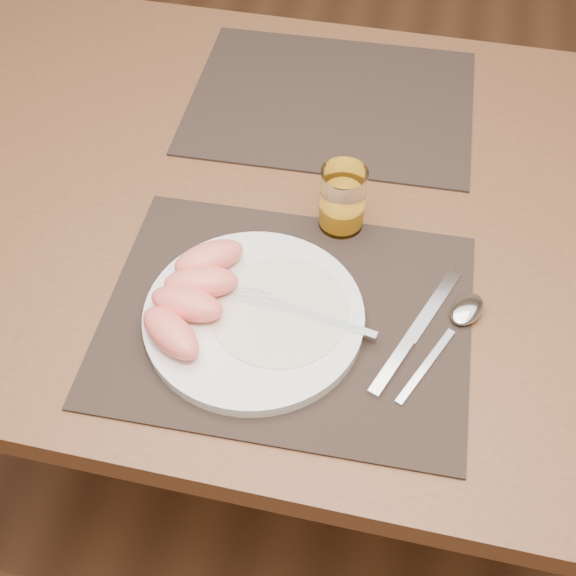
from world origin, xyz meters
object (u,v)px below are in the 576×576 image
(plate, at_px, (254,317))
(fork, at_px, (295,310))
(juice_glass, at_px, (342,202))
(placemat_near, at_px, (287,317))
(spoon, at_px, (461,317))
(knife, at_px, (410,340))
(placemat_far, at_px, (331,101))
(table, at_px, (317,236))

(plate, xyz_separation_m, fork, (0.05, 0.01, 0.01))
(juice_glass, bearing_deg, placemat_near, -102.34)
(spoon, bearing_deg, plate, -167.36)
(fork, distance_m, juice_glass, 0.18)
(placemat_near, xyz_separation_m, knife, (0.15, -0.01, 0.00))
(placemat_far, distance_m, fork, 0.44)
(placemat_far, distance_m, plate, 0.46)
(table, distance_m, plate, 0.26)
(placemat_near, height_order, juice_glass, juice_glass)
(table, relative_size, placemat_far, 3.11)
(placemat_far, xyz_separation_m, fork, (0.04, -0.44, 0.02))
(spoon, bearing_deg, placemat_near, -169.15)
(placemat_far, bearing_deg, spoon, -59.62)
(placemat_far, relative_size, plate, 1.67)
(placemat_far, relative_size, knife, 2.14)
(table, xyz_separation_m, spoon, (0.21, -0.18, 0.09))
(placemat_far, distance_m, knife, 0.48)
(table, relative_size, fork, 8.00)
(placemat_far, bearing_deg, placemat_near, -86.82)
(juice_glass, bearing_deg, table, 129.15)
(placemat_near, relative_size, plate, 1.67)
(knife, height_order, juice_glass, juice_glass)
(placemat_far, xyz_separation_m, knife, (0.18, -0.45, 0.00))
(placemat_far, bearing_deg, plate, -91.71)
(juice_glass, bearing_deg, fork, -98.66)
(table, relative_size, placemat_near, 3.11)
(fork, bearing_deg, placemat_near, 169.23)
(placemat_near, bearing_deg, placemat_far, 93.18)
(table, distance_m, placemat_far, 0.24)
(plate, distance_m, spoon, 0.25)
(fork, xyz_separation_m, spoon, (0.20, 0.04, -0.01))
(knife, distance_m, spoon, 0.07)
(table, relative_size, plate, 5.19)
(placemat_near, bearing_deg, fork, -10.77)
(table, relative_size, juice_glass, 15.01)
(plate, distance_m, knife, 0.19)
(fork, height_order, knife, fork)
(spoon, bearing_deg, fork, -167.98)
(placemat_near, height_order, spoon, spoon)
(placemat_near, distance_m, knife, 0.15)
(placemat_far, distance_m, spoon, 0.46)
(plate, xyz_separation_m, knife, (0.19, 0.01, -0.01))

